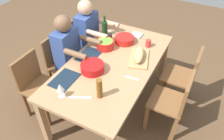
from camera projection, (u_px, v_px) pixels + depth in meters
The scene contains 25 objects.
ground_plane at pixel (112, 104), 3.12m from camera, with size 8.00×8.00×0.00m, color brown.
dining_table at pixel (112, 68), 2.69m from camera, with size 1.81×0.96×0.74m.
chair_far_center at pixel (175, 101), 2.53m from camera, with size 0.40×0.40×0.85m.
chair_near_right at pixel (36, 83), 2.75m from camera, with size 0.40×0.40×0.85m.
chair_near_left at pixel (81, 43), 3.43m from camera, with size 0.40×0.40×0.85m.
diner_near_left at pixel (90, 34), 3.22m from camera, with size 0.41×0.53×1.20m.
chair_far_left at pixel (185, 75), 2.86m from camera, with size 0.40×0.40×0.85m.
chair_near_center at pixel (61, 61), 3.09m from camera, with size 0.40×0.40×0.85m.
diner_near_center at pixel (70, 52), 2.89m from camera, with size 0.41×0.53×1.20m.
serving_bowl_fruit at pixel (125, 39), 2.95m from camera, with size 0.25×0.25×0.08m.
serving_bowl_pasta at pixel (92, 67), 2.50m from camera, with size 0.26×0.26×0.09m.
serving_bowl_salad at pixel (105, 44), 2.84m from camera, with size 0.22×0.22×0.11m.
cutting_board at pixel (139, 58), 2.69m from camera, with size 0.40×0.22×0.02m, color tan.
bread_loaf at pixel (139, 55), 2.66m from camera, with size 0.32×0.11×0.09m, color tan.
wine_bottle at pixel (105, 28), 3.05m from camera, with size 0.08×0.08×0.29m.
beer_bottle at pixel (99, 89), 2.16m from camera, with size 0.06×0.06×0.22m, color brown.
wine_glass at pixel (60, 88), 2.16m from camera, with size 0.08×0.08×0.17m.
fork_far_center at pixel (132, 78), 2.43m from camera, with size 0.02×0.17×0.01m, color silver.
placemat_near_right at pixel (65, 79), 2.42m from camera, with size 0.32×0.23×0.01m, color #142333.
cup_near_left at pixel (109, 37), 2.99m from camera, with size 0.08×0.08×0.09m, color black.
fork_near_left at pixel (113, 32), 3.18m from camera, with size 0.02×0.17×0.01m, color silver.
cup_far_left at pixel (148, 43), 2.87m from camera, with size 0.07×0.07×0.10m, color red.
placemat_near_center at pixel (89, 55), 2.75m from camera, with size 0.32×0.23×0.01m, color #142333.
carving_knife at pixel (80, 98), 2.21m from camera, with size 0.23×0.02×0.01m, color silver.
napkin_stack at pixel (137, 35), 3.10m from camera, with size 0.14×0.14×0.02m, color white.
Camera 1 is at (1.84, 0.95, 2.38)m, focal length 35.77 mm.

